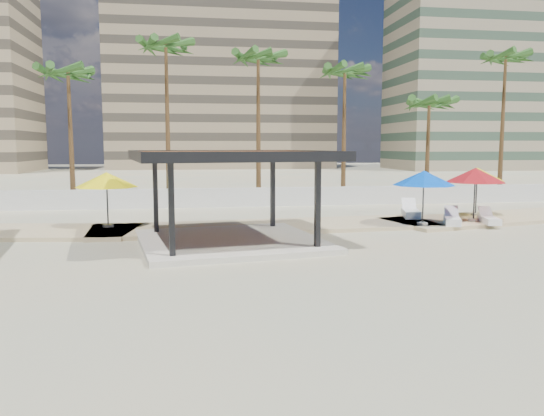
{
  "coord_description": "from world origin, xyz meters",
  "views": [
    {
      "loc": [
        -1.58,
        -17.19,
        3.82
      ],
      "look_at": [
        1.58,
        3.23,
        1.4
      ],
      "focal_mm": 35.0,
      "sensor_mm": 36.0,
      "label": 1
    }
  ],
  "objects": [
    {
      "name": "palm_d",
      "position": [
        -3.0,
        18.9,
        9.83
      ],
      "size": [
        3.0,
        3.0,
        11.12
      ],
      "color": "brown",
      "rests_on": "ground"
    },
    {
      "name": "umbrella_d",
      "position": [
        9.05,
        5.8,
        2.35
      ],
      "size": [
        3.76,
        3.76,
        2.52
      ],
      "rotation": [
        0.0,
        0.0,
        -0.43
      ],
      "color": "beige",
      "rests_on": "promenade"
    },
    {
      "name": "palm_f",
      "position": [
        9.0,
        18.6,
        8.53
      ],
      "size": [
        3.0,
        3.0,
        9.72
      ],
      "color": "brown",
      "rests_on": "ground"
    },
    {
      "name": "lounger_b",
      "position": [
        10.57,
        5.88,
        0.37
      ],
      "size": [
        1.4,
        2.13,
        0.77
      ],
      "rotation": [
        0.0,
        0.0,
        1.17
      ],
      "color": "white",
      "rests_on": "promenade"
    },
    {
      "name": "lounger_c",
      "position": [
        12.43,
        5.84,
        0.35
      ],
      "size": [
        1.05,
        1.97,
        0.71
      ],
      "rotation": [
        0.0,
        0.0,
        1.32
      ],
      "color": "white",
      "rests_on": "promenade"
    },
    {
      "name": "palm_g",
      "position": [
        15.0,
        18.2,
        6.54
      ],
      "size": [
        3.0,
        3.0,
        7.61
      ],
      "color": "brown",
      "rests_on": "ground"
    },
    {
      "name": "pavilion_central",
      "position": [
        -0.06,
        3.33,
        2.17
      ],
      "size": [
        8.24,
        8.24,
        3.64
      ],
      "rotation": [
        0.0,
        0.0,
        0.16
      ],
      "color": "beige",
      "rests_on": "ground"
    },
    {
      "name": "promenade",
      "position": [
        2.0,
        7.67,
        0.06
      ],
      "size": [
        44.45,
        7.97,
        0.24
      ],
      "color": "#C6B284",
      "rests_on": "ground"
    },
    {
      "name": "palm_h",
      "position": [
        21.0,
        18.8,
        9.7
      ],
      "size": [
        3.0,
        3.0,
        10.98
      ],
      "color": "brown",
      "rests_on": "ground"
    },
    {
      "name": "ground",
      "position": [
        0.0,
        0.0,
        0.0
      ],
      "size": [
        200.0,
        200.0,
        0.0
      ],
      "primitive_type": "plane",
      "color": "tan",
      "rests_on": "ground"
    },
    {
      "name": "umbrella_b",
      "position": [
        -5.29,
        7.42,
        2.31
      ],
      "size": [
        2.79,
        2.79,
        2.48
      ],
      "rotation": [
        0.0,
        0.0,
        0.0
      ],
      "color": "beige",
      "rests_on": "promenade"
    },
    {
      "name": "umbrella_c",
      "position": [
        12.06,
        6.61,
        2.42
      ],
      "size": [
        3.27,
        3.27,
        2.6
      ],
      "rotation": [
        0.0,
        0.0,
        -0.13
      ],
      "color": "beige",
      "rests_on": "promenade"
    },
    {
      "name": "palm_c",
      "position": [
        -9.0,
        18.1,
        8.03
      ],
      "size": [
        3.0,
        3.0,
        9.19
      ],
      "color": "brown",
      "rests_on": "ground"
    },
    {
      "name": "palm_e",
      "position": [
        3.0,
        18.4,
        9.22
      ],
      "size": [
        3.0,
        3.0,
        10.46
      ],
      "color": "brown",
      "rests_on": "ground"
    },
    {
      "name": "building_east",
      "position": [
        48.0,
        66.0,
        17.27
      ],
      "size": [
        32.0,
        15.0,
        36.4
      ],
      "color": "gray",
      "rests_on": "ground"
    },
    {
      "name": "umbrella_e",
      "position": [
        13.34,
        8.66,
        2.34
      ],
      "size": [
        2.9,
        2.9,
        2.51
      ],
      "rotation": [
        0.0,
        0.0,
        -0.03
      ],
      "color": "beige",
      "rests_on": "promenade"
    },
    {
      "name": "building_mid",
      "position": [
        4.0,
        78.0,
        14.27
      ],
      "size": [
        38.0,
        16.0,
        30.4
      ],
      "color": "#847259",
      "rests_on": "ground"
    },
    {
      "name": "boundary_wall",
      "position": [
        0.0,
        16.0,
        0.6
      ],
      "size": [
        56.0,
        0.3,
        1.2
      ],
      "primitive_type": "cube",
      "color": "silver",
      "rests_on": "ground"
    },
    {
      "name": "lounger_d",
      "position": [
        9.7,
        8.64,
        0.39
      ],
      "size": [
        1.36,
        2.44,
        0.88
      ],
      "rotation": [
        0.0,
        0.0,
        1.29
      ],
      "color": "white",
      "rests_on": "promenade"
    }
  ]
}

